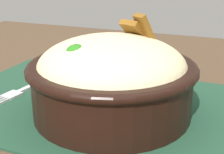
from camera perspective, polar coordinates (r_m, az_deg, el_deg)
name	(u,v)px	position (r m, az deg, el deg)	size (l,w,h in m)	color
table	(108,137)	(0.50, -0.69, -10.83)	(1.20, 0.99, 0.77)	#4C3826
placemat	(96,104)	(0.46, -2.99, -4.88)	(0.44, 0.29, 0.00)	#1E422D
bowl	(112,76)	(0.41, 0.02, 0.19)	(0.22, 0.22, 0.13)	black
fork	(22,90)	(0.51, -15.99, -2.32)	(0.03, 0.13, 0.00)	silver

